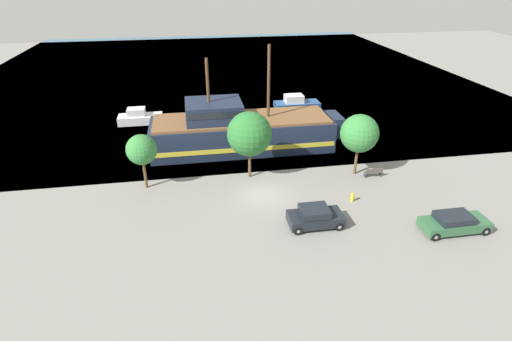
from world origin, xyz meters
The scene contains 12 objects.
ground_plane centered at (0.00, 0.00, 0.00)m, with size 160.00×160.00×0.00m, color gray.
water_surface centered at (0.00, 44.00, 0.00)m, with size 80.00×80.00×0.00m, color #38667F.
pirate_ship centered at (-0.50, 9.55, 1.91)m, with size 19.20×5.67×10.17m.
moored_boat_dockside centered at (8.43, 21.32, 0.61)m, with size 5.86×2.28×1.69m.
moored_boat_outer centered at (-11.22, 18.75, 0.68)m, with size 5.04×2.04×1.81m.
parked_car_curb_front centered at (12.26, -7.16, 0.69)m, with size 4.68×1.88×1.36m.
parked_car_curb_mid centered at (2.91, -4.89, 0.73)m, with size 3.88×2.00×1.47m.
fire_hydrant centered at (6.81, -2.23, 0.41)m, with size 0.42×0.25×0.76m.
bench_promenade_east centered at (10.21, 1.39, 0.43)m, with size 1.58×0.45×0.85m.
tree_row_east centered at (-9.35, 2.81, 3.44)m, with size 2.47×2.47×4.70m.
tree_row_mideast centered at (-0.52, 3.28, 4.02)m, with size 3.79×3.79×5.92m.
tree_row_midwest centered at (8.82, 2.24, 3.85)m, with size 3.28×3.28×5.50m.
Camera 1 is at (-5.19, -27.50, 16.60)m, focal length 28.00 mm.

